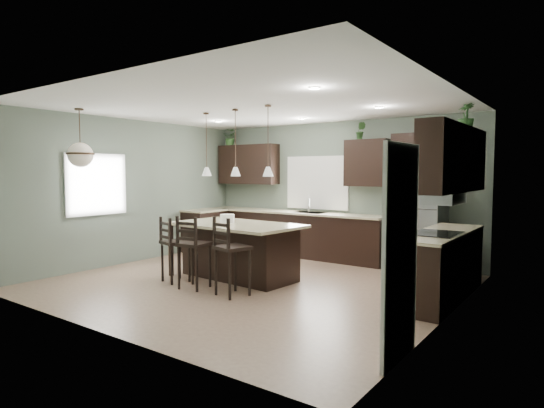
{
  "coord_description": "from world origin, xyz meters",
  "views": [
    {
      "loc": [
        4.44,
        -5.63,
        1.77
      ],
      "look_at": [
        0.1,
        0.4,
        1.25
      ],
      "focal_mm": 30.0,
      "sensor_mm": 36.0,
      "label": 1
    }
  ],
  "objects": [
    {
      "name": "window_left",
      "position": [
        -2.98,
        -0.8,
        1.55
      ],
      "size": [
        0.02,
        1.1,
        1.0
      ],
      "primitive_type": "cube",
      "color": "white",
      "rests_on": "room_shell"
    },
    {
      "name": "fridge_header",
      "position": [
        1.85,
        2.58,
        2.25
      ],
      "size": [
        1.05,
        0.34,
        0.45
      ],
      "primitive_type": "cube",
      "color": "black",
      "rests_on": "room_shell"
    },
    {
      "name": "serving_dish",
      "position": [
        -0.6,
        0.09,
        0.99
      ],
      "size": [
        0.24,
        0.24,
        0.14
      ],
      "primitive_type": "cylinder",
      "color": "white",
      "rests_on": "kitchen_island"
    },
    {
      "name": "left_return_countertop",
      "position": [
        -2.68,
        1.7,
        0.92
      ],
      "size": [
        0.66,
        0.96,
        0.04
      ],
      "primitive_type": "cube",
      "color": "#B8AF8B",
      "rests_on": "left_return_cabs"
    },
    {
      "name": "room_shell",
      "position": [
        0.0,
        0.0,
        1.7
      ],
      "size": [
        6.0,
        6.0,
        6.0
      ],
      "color": "#5C6A5C",
      "rests_on": "ground"
    },
    {
      "name": "pendant_left",
      "position": [
        -1.1,
        0.12,
        2.25
      ],
      "size": [
        0.17,
        0.17,
        1.1
      ],
      "primitive_type": null,
      "color": "white",
      "rests_on": "room_shell"
    },
    {
      "name": "right_countertop",
      "position": [
        2.68,
        0.87,
        0.92
      ],
      "size": [
        0.66,
        2.35,
        0.04
      ],
      "primitive_type": "cube",
      "color": "#B8AF8B",
      "rests_on": "right_lower_cabs"
    },
    {
      "name": "ground",
      "position": [
        0.0,
        0.0,
        0.0
      ],
      "size": [
        6.0,
        6.0,
        0.0
      ],
      "primitive_type": "plane",
      "color": "#9E8466",
      "rests_on": "ground"
    },
    {
      "name": "microwave",
      "position": [
        2.78,
        0.6,
        1.55
      ],
      "size": [
        0.4,
        0.75,
        0.4
      ],
      "primitive_type": "cube",
      "color": "gray",
      "rests_on": "right_upper_cabs"
    },
    {
      "name": "pendant_center",
      "position": [
        -0.41,
        0.08,
        2.25
      ],
      "size": [
        0.17,
        0.17,
        1.1
      ],
      "primitive_type": null,
      "color": "silver",
      "rests_on": "room_shell"
    },
    {
      "name": "left_return_cabs",
      "position": [
        -2.7,
        1.7,
        0.45
      ],
      "size": [
        0.6,
        0.9,
        0.9
      ],
      "primitive_type": "cube",
      "color": "black",
      "rests_on": "ground"
    },
    {
      "name": "plant_back_right",
      "position": [
        0.66,
        2.55,
        2.57
      ],
      "size": [
        0.21,
        0.19,
        0.34
      ],
      "primitive_type": "imported",
      "rotation": [
        0.0,
        0.0,
        0.21
      ],
      "color": "#284B20",
      "rests_on": "back_upper_right"
    },
    {
      "name": "bar_stool_left",
      "position": [
        -1.05,
        -0.67,
        0.53
      ],
      "size": [
        0.47,
        0.47,
        1.06
      ],
      "primitive_type": "cube",
      "rotation": [
        0.0,
        0.0,
        -0.24
      ],
      "color": "black",
      "rests_on": "ground"
    },
    {
      "name": "right_lower_cabs",
      "position": [
        2.7,
        0.87,
        0.45
      ],
      "size": [
        0.6,
        2.35,
        0.9
      ],
      "primitive_type": "cube",
      "color": "black",
      "rests_on": "ground"
    },
    {
      "name": "window_back",
      "position": [
        -0.4,
        2.73,
        1.55
      ],
      "size": [
        1.35,
        0.02,
        1.0
      ],
      "primitive_type": "cube",
      "color": "white",
      "rests_on": "room_shell"
    },
    {
      "name": "chandelier",
      "position": [
        -2.4,
        -1.45,
        2.33
      ],
      "size": [
        0.44,
        0.44,
        0.95
      ],
      "primitive_type": null,
      "color": "#F2E0C6",
      "rests_on": "room_shell"
    },
    {
      "name": "plant_right_wall",
      "position": [
        2.8,
        1.61,
        2.6
      ],
      "size": [
        0.28,
        0.28,
        0.4
      ],
      "primitive_type": "imported",
      "rotation": [
        0.0,
        0.0,
        -0.3
      ],
      "color": "#254E22",
      "rests_on": "right_upper_cabs"
    },
    {
      "name": "faucet",
      "position": [
        -0.4,
        2.4,
        1.08
      ],
      "size": [
        0.02,
        0.02,
        0.28
      ],
      "primitive_type": "cylinder",
      "color": "silver",
      "rests_on": "back_countertop"
    },
    {
      "name": "pendant_right",
      "position": [
        0.29,
        0.03,
        2.25
      ],
      "size": [
        0.17,
        0.17,
        1.1
      ],
      "primitive_type": null,
      "color": "silver",
      "rests_on": "room_shell"
    },
    {
      "name": "right_upper_cabs",
      "position": [
        2.83,
        0.87,
        1.95
      ],
      "size": [
        0.34,
        2.35,
        0.9
      ],
      "primitive_type": "cube",
      "color": "black",
      "rests_on": "room_shell"
    },
    {
      "name": "wall_oven_front",
      "position": [
        2.4,
        0.6,
        0.45
      ],
      "size": [
        0.01,
        0.72,
        0.6
      ],
      "primitive_type": "cube",
      "color": "gray",
      "rests_on": "right_lower_cabs"
    },
    {
      "name": "cooktop",
      "position": [
        2.68,
        0.6,
        0.94
      ],
      "size": [
        0.58,
        0.75,
        0.02
      ],
      "primitive_type": "cube",
      "color": "black",
      "rests_on": "right_countertop"
    },
    {
      "name": "refrigerator",
      "position": [
        1.85,
        2.4,
        0.93
      ],
      "size": [
        0.9,
        0.74,
        1.85
      ],
      "primitive_type": "cube",
      "color": "#9899A1",
      "rests_on": "ground"
    },
    {
      "name": "kitchen_island",
      "position": [
        -0.41,
        0.08,
        0.46
      ],
      "size": [
        2.26,
        1.38,
        0.92
      ],
      "primitive_type": "cube",
      "rotation": [
        0.0,
        0.0,
        -0.07
      ],
      "color": "black",
      "rests_on": "ground"
    },
    {
      "name": "bar_stool_right",
      "position": [
        0.24,
        -0.76,
        0.57
      ],
      "size": [
        0.51,
        0.51,
        1.14
      ],
      "primitive_type": "cube",
      "rotation": [
        0.0,
        0.0,
        -0.23
      ],
      "color": "black",
      "rests_on": "ground"
    },
    {
      "name": "pantry_door",
      "position": [
        2.98,
        -1.55,
        1.02
      ],
      "size": [
        0.04,
        0.82,
        2.04
      ],
      "primitive_type": "cube",
      "color": "white",
      "rests_on": "ground"
    },
    {
      "name": "back_countertop",
      "position": [
        -0.85,
        2.43,
        0.92
      ],
      "size": [
        4.2,
        0.66,
        0.04
      ],
      "primitive_type": "cube",
      "color": "#B8AF8B",
      "rests_on": "back_lower_cabs"
    },
    {
      "name": "back_lower_cabs",
      "position": [
        -0.85,
        2.45,
        0.45
      ],
      "size": [
        4.2,
        0.6,
        0.9
      ],
      "primitive_type": "cube",
      "color": "black",
      "rests_on": "ground"
    },
    {
      "name": "back_upper_left",
      "position": [
        -2.15,
        2.58,
        1.95
      ],
      "size": [
        1.55,
        0.34,
        0.9
      ],
      "primitive_type": "cube",
      "color": "black",
      "rests_on": "room_shell"
    },
    {
      "name": "bar_stool_center",
      "position": [
        -0.5,
        -0.78,
        0.56
      ],
      "size": [
        0.47,
        0.47,
        1.12
      ],
      "primitive_type": "cube",
      "rotation": [
        0.0,
        0.0,
        0.15
      ],
      "color": "black",
      "rests_on": "ground"
    },
    {
      "name": "sink_inset",
      "position": [
        -0.4,
        2.43,
        0.94
      ],
      "size": [
        0.7,
        0.45,
        0.01
      ],
      "primitive_type": "cube",
      "color": "gray",
      "rests_on": "back_countertop"
    },
    {
      "name": "back_upper_right",
      "position": [
        0.8,
        2.58,
        1.95
      ],
      "size": [
        0.85,
        0.34,
        0.9
      ],
      "primitive_type": "cube",
      "color": "black",
      "rests_on": "room_shell"
    },
    {
      "name": "plant_back_left",
      "position": [
        -2.65,
        2.55,
        2.59
      ],
      "size": [
        0.39,
        0.35,
        0.37
      ],
      "primitive_type": "imported",
      "rotation": [
        0.0,
        0.0,
        0.21
      ],
      "color": "#305927",
      "rests_on": "back_upper_left"
    }
  ]
}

